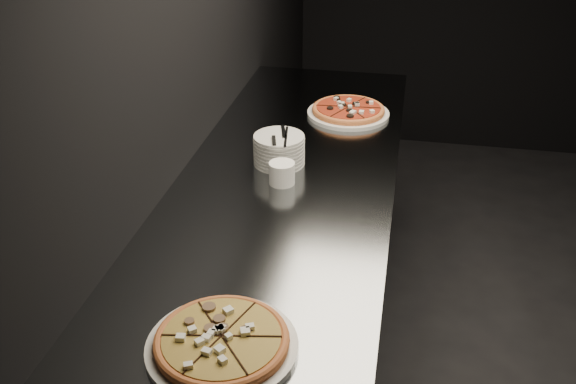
% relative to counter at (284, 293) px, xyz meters
% --- Properties ---
extents(wall_left, '(0.02, 5.00, 2.80)m').
position_rel_counter_xyz_m(wall_left, '(-0.37, 0.00, 0.94)').
color(wall_left, black).
rests_on(wall_left, floor).
extents(counter, '(0.74, 2.44, 0.92)m').
position_rel_counter_xyz_m(counter, '(0.00, 0.00, 0.00)').
color(counter, slate).
rests_on(counter, floor).
extents(pizza_mushroom, '(0.36, 0.36, 0.04)m').
position_rel_counter_xyz_m(pizza_mushroom, '(0.02, -0.80, 0.48)').
color(pizza_mushroom, silver).
rests_on(pizza_mushroom, counter).
extents(pizza_tomato, '(0.34, 0.34, 0.04)m').
position_rel_counter_xyz_m(pizza_tomato, '(0.15, 0.65, 0.48)').
color(pizza_tomato, silver).
rests_on(pizza_tomato, counter).
extents(plate_stack, '(0.18, 0.18, 0.11)m').
position_rel_counter_xyz_m(plate_stack, '(-0.05, 0.16, 0.51)').
color(plate_stack, silver).
rests_on(plate_stack, counter).
extents(cutlery, '(0.06, 0.19, 0.01)m').
position_rel_counter_xyz_m(cutlery, '(-0.04, 0.14, 0.57)').
color(cutlery, silver).
rests_on(cutlery, plate_stack).
extents(ramekin, '(0.09, 0.09, 0.08)m').
position_rel_counter_xyz_m(ramekin, '(-0.01, 0.01, 0.50)').
color(ramekin, white).
rests_on(ramekin, counter).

